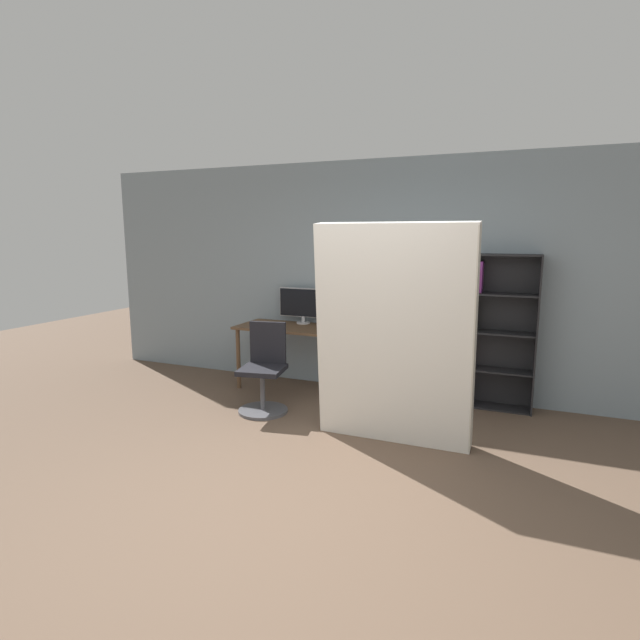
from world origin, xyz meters
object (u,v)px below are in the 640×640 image
at_px(monitor, 303,304).
at_px(mattress_near, 394,336).
at_px(bookshelf, 484,330).
at_px(office_chair, 264,376).

height_order(monitor, mattress_near, mattress_near).
relative_size(monitor, mattress_near, 0.33).
distance_m(monitor, bookshelf, 2.15).
relative_size(office_chair, bookshelf, 0.57).
height_order(office_chair, mattress_near, mattress_near).
distance_m(monitor, office_chair, 1.24).
bearing_deg(monitor, bookshelf, -0.25).
height_order(bookshelf, mattress_near, mattress_near).
bearing_deg(bookshelf, monitor, 179.75).
xyz_separation_m(monitor, office_chair, (0.03, -1.07, -0.63)).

